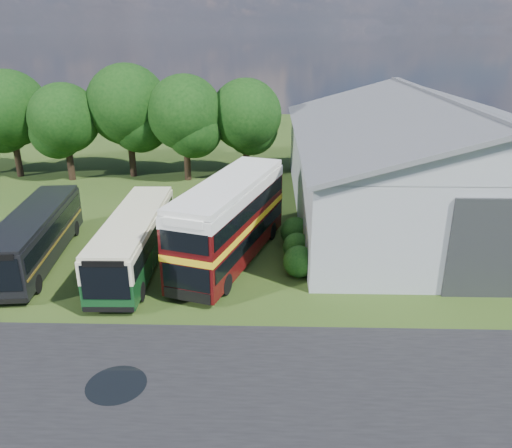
{
  "coord_description": "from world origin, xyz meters",
  "views": [
    {
      "loc": [
        3.97,
        -17.61,
        12.04
      ],
      "look_at": [
        3.29,
        8.0,
        2.07
      ],
      "focal_mm": 35.0,
      "sensor_mm": 36.0,
      "label": 1
    }
  ],
  "objects_px": {
    "storage_shed": "(431,154)",
    "bus_maroon_double": "(230,222)",
    "bus_green_single": "(135,240)",
    "bus_dark_single": "(35,236)"
  },
  "relations": [
    {
      "from": "storage_shed",
      "to": "bus_maroon_double",
      "type": "relative_size",
      "value": 2.23
    },
    {
      "from": "bus_green_single",
      "to": "bus_dark_single",
      "type": "relative_size",
      "value": 1.0
    },
    {
      "from": "storage_shed",
      "to": "bus_dark_single",
      "type": "height_order",
      "value": "storage_shed"
    },
    {
      "from": "storage_shed",
      "to": "bus_green_single",
      "type": "relative_size",
      "value": 2.32
    },
    {
      "from": "bus_maroon_double",
      "to": "bus_green_single",
      "type": "bearing_deg",
      "value": -152.52
    },
    {
      "from": "storage_shed",
      "to": "bus_maroon_double",
      "type": "xyz_separation_m",
      "value": [
        -13.11,
        -8.31,
        -1.85
      ]
    },
    {
      "from": "bus_green_single",
      "to": "bus_dark_single",
      "type": "height_order",
      "value": "bus_green_single"
    },
    {
      "from": "storage_shed",
      "to": "bus_maroon_double",
      "type": "distance_m",
      "value": 15.63
    },
    {
      "from": "bus_dark_single",
      "to": "bus_maroon_double",
      "type": "bearing_deg",
      "value": -3.91
    },
    {
      "from": "storage_shed",
      "to": "bus_dark_single",
      "type": "bearing_deg",
      "value": -159.86
    }
  ]
}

